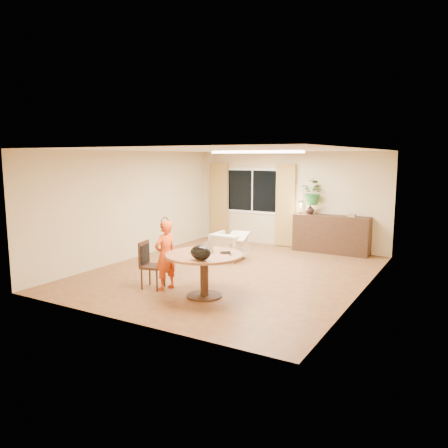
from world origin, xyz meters
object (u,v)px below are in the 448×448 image
object	(u,v)px
dining_chair	(153,265)
sideboard	(331,234)
armchair	(229,246)
child	(165,255)
dining_table	(204,263)

from	to	relation	value
dining_chair	sideboard	distance (m)	5.13
armchair	dining_chair	bearing A→B (deg)	88.86
armchair	sideboard	bearing A→B (deg)	-133.09
dining_chair	child	xyz separation A→B (m)	(0.25, 0.07, 0.21)
sideboard	armchair	bearing A→B (deg)	-133.99
dining_chair	sideboard	world-z (taller)	sideboard
dining_table	child	size ratio (longest dim) A/B	1.05
child	dining_table	bearing A→B (deg)	101.03
dining_table	sideboard	size ratio (longest dim) A/B	0.70
sideboard	dining_chair	bearing A→B (deg)	-113.07
dining_chair	child	size ratio (longest dim) A/B	0.68
dining_chair	dining_table	bearing A→B (deg)	-8.92
dining_chair	armchair	xyz separation A→B (m)	(0.10, 2.74, -0.11)
child	armchair	world-z (taller)	child
dining_chair	armchair	size ratio (longest dim) A/B	1.22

